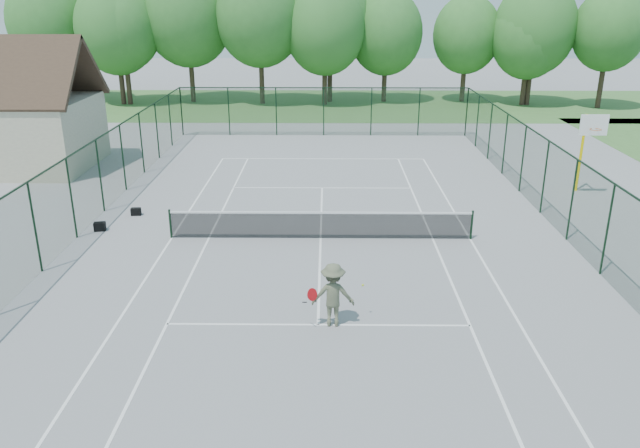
{
  "coord_description": "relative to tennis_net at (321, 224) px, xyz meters",
  "views": [
    {
      "loc": [
        0.23,
        -21.31,
        8.4
      ],
      "look_at": [
        0.0,
        -2.0,
        1.3
      ],
      "focal_mm": 35.0,
      "sensor_mm": 36.0,
      "label": 1
    }
  ],
  "objects": [
    {
      "name": "tree_line_far",
      "position": [
        0.0,
        30.0,
        5.42
      ],
      "size": [
        39.4,
        6.4,
        9.7
      ],
      "color": "#443024",
      "rests_on": "ground"
    },
    {
      "name": "tennis_net",
      "position": [
        0.0,
        0.0,
        0.0
      ],
      "size": [
        11.08,
        0.08,
        1.1
      ],
      "color": "black",
      "rests_on": "ground"
    },
    {
      "name": "utility_building",
      "position": [
        -16.0,
        10.0,
        2.54
      ],
      "size": [
        8.6,
        6.27,
        6.63
      ],
      "color": "beige",
      "rests_on": "ground"
    },
    {
      "name": "court_lines",
      "position": [
        0.0,
        0.0,
        -0.57
      ],
      "size": [
        11.05,
        23.85,
        0.01
      ],
      "color": "white",
      "rests_on": "ground"
    },
    {
      "name": "sports_bag_a",
      "position": [
        -8.38,
        0.7,
        -0.41
      ],
      "size": [
        0.45,
        0.31,
        0.34
      ],
      "primitive_type": "cube",
      "rotation": [
        0.0,
        0.0,
        0.15
      ],
      "color": "black",
      "rests_on": "ground"
    },
    {
      "name": "basketball_goal",
      "position": [
        11.62,
        5.63,
        1.99
      ],
      "size": [
        1.2,
        1.43,
        3.65
      ],
      "color": "#FFDA00",
      "rests_on": "ground"
    },
    {
      "name": "fence_enclosure",
      "position": [
        0.0,
        0.0,
        0.98
      ],
      "size": [
        18.05,
        36.05,
        3.02
      ],
      "color": "#17371E",
      "rests_on": "ground"
    },
    {
      "name": "ground",
      "position": [
        0.0,
        0.0,
        -0.58
      ],
      "size": [
        140.0,
        140.0,
        0.0
      ],
      "primitive_type": "plane",
      "color": "gray",
      "rests_on": "ground"
    },
    {
      "name": "tennis_player",
      "position": [
        0.4,
        -6.36,
        0.32
      ],
      "size": [
        1.73,
        0.89,
        1.78
      ],
      "color": "#585D44",
      "rests_on": "ground"
    },
    {
      "name": "sports_bag_b",
      "position": [
        -7.53,
        2.5,
        -0.43
      ],
      "size": [
        0.4,
        0.26,
        0.3
      ],
      "primitive_type": "cube",
      "rotation": [
        0.0,
        0.0,
        0.07
      ],
      "color": "black",
      "rests_on": "ground"
    },
    {
      "name": "grass_far",
      "position": [
        0.0,
        30.0,
        -0.57
      ],
      "size": [
        80.0,
        16.0,
        0.01
      ],
      "primitive_type": "cube",
      "color": "#497A39",
      "rests_on": "ground"
    }
  ]
}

